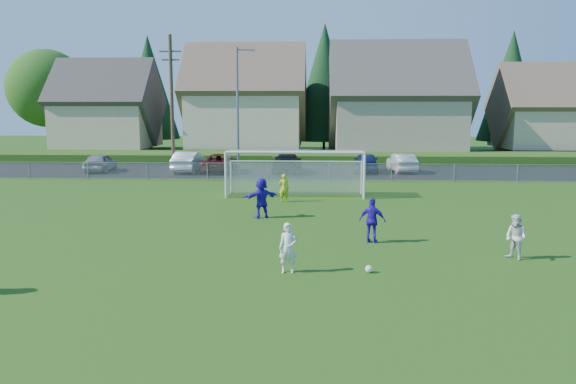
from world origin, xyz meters
name	(u,v)px	position (x,y,z in m)	size (l,w,h in m)	color
ground	(273,289)	(0.00, 0.00, 0.00)	(160.00, 160.00, 0.00)	#193D0C
asphalt_lot	(301,172)	(0.00, 27.50, 0.01)	(60.00, 60.00, 0.00)	black
grass_embankment	(303,158)	(0.00, 35.00, 0.40)	(70.00, 6.00, 0.80)	#1E420F
soccer_ball	(369,269)	(2.68, 1.64, 0.11)	(0.22, 0.22, 0.22)	white
player_white_a	(288,248)	(0.32, 1.53, 0.74)	(0.54, 0.35, 1.47)	white
player_white_b	(516,237)	(7.42, 3.30, 0.72)	(0.70, 0.55, 1.44)	white
player_blue_a	(372,220)	(3.13, 5.35, 0.80)	(0.94, 0.39, 1.60)	#2C13BB
player_blue_b	(261,198)	(-1.24, 9.72, 0.87)	(1.62, 0.51, 1.74)	#2C13BB
goalkeeper	(284,188)	(-0.50, 13.93, 0.72)	(0.52, 0.34, 1.44)	#B5C817
car_a	(100,162)	(-15.05, 26.91, 0.69)	(1.63, 4.04, 1.38)	gray
car_b	(189,162)	(-8.35, 26.98, 0.76)	(1.61, 4.61, 1.52)	white
car_c	(220,163)	(-6.04, 27.09, 0.69)	(2.28, 4.95, 1.38)	#4E090E
car_d	(287,163)	(-0.99, 27.00, 0.71)	(1.98, 4.86, 1.41)	black
car_e	(366,162)	(4.85, 27.54, 0.73)	(1.72, 4.28, 1.46)	#161B4E
car_f	(402,163)	(7.52, 27.73, 0.69)	(1.45, 4.16, 1.37)	silver
soccer_goal	(295,166)	(0.00, 16.05, 1.63)	(7.42, 1.90, 2.50)	white
chainlink_fence	(299,172)	(0.00, 22.00, 0.63)	(52.06, 0.06, 1.20)	gray
streetlight	(238,106)	(-4.45, 26.00, 4.84)	(1.38, 0.18, 9.00)	slate
utility_pole	(172,102)	(-9.50, 27.00, 5.15)	(1.60, 0.26, 10.00)	#473321
houses_row	(325,81)	(1.97, 42.46, 7.33)	(53.90, 11.45, 13.27)	tan
tree_row	(316,88)	(1.04, 48.74, 6.91)	(65.98, 12.36, 13.80)	#382616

